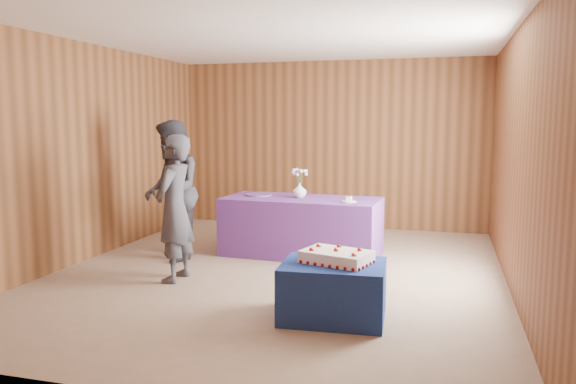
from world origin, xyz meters
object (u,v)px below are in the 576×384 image
at_px(cake_table, 333,291).
at_px(serving_table, 301,227).
at_px(sheet_cake, 336,257).
at_px(vase, 300,190).
at_px(guest_right, 172,191).
at_px(guest_left, 174,208).

distance_m(cake_table, serving_table, 2.38).
distance_m(sheet_cake, vase, 2.42).
height_order(vase, guest_right, guest_right).
distance_m(serving_table, vase, 0.47).
bearing_deg(guest_left, guest_right, -152.85).
relative_size(vase, guest_left, 0.12).
xyz_separation_m(serving_table, vase, (-0.04, 0.04, 0.47)).
distance_m(vase, guest_right, 1.63).
bearing_deg(guest_left, cake_table, 67.80).
relative_size(serving_table, guest_left, 1.25).
bearing_deg(cake_table, sheet_cake, 59.86).
distance_m(serving_table, guest_right, 1.72).
bearing_deg(vase, cake_table, -68.42).
bearing_deg(serving_table, sheet_cake, -65.09).
xyz_separation_m(guest_left, guest_right, (-0.46, 0.84, 0.08)).
relative_size(cake_table, guest_left, 0.56).
xyz_separation_m(cake_table, vase, (-0.89, 2.26, 0.59)).
xyz_separation_m(vase, guest_left, (-1.00, -1.55, -0.05)).
bearing_deg(cake_table, serving_table, 107.53).
height_order(vase, guest_left, guest_left).
distance_m(cake_table, vase, 2.50).
bearing_deg(serving_table, vase, 136.09).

